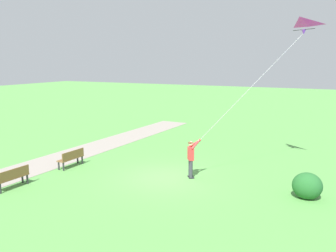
{
  "coord_description": "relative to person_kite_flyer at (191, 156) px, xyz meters",
  "views": [
    {
      "loc": [
        -7.12,
        14.07,
        5.35
      ],
      "look_at": [
        -0.54,
        0.73,
        2.61
      ],
      "focal_mm": 37.97,
      "sensor_mm": 36.0,
      "label": 1
    }
  ],
  "objects": [
    {
      "name": "person_kite_flyer",
      "position": [
        0.0,
        0.0,
        0.0
      ],
      "size": [
        0.62,
        0.56,
        1.83
      ],
      "color": "#232328",
      "rests_on": "ground"
    },
    {
      "name": "park_bench_near_walkway",
      "position": [
        6.1,
        1.14,
        -0.54
      ],
      "size": [
        0.51,
        1.52,
        0.88
      ],
      "color": "brown",
      "rests_on": "ground"
    },
    {
      "name": "walkway_path",
      "position": [
        7.84,
        2.56,
        -1.04
      ],
      "size": [
        3.85,
        32.08,
        0.02
      ],
      "primitive_type": "cube",
      "rotation": [
        0.0,
        0.0,
        -0.05
      ],
      "color": "gray",
      "rests_on": "ground"
    },
    {
      "name": "flying_kite",
      "position": [
        -4.01,
        -2.83,
        5.8
      ],
      "size": [
        4.46,
        3.29,
        5.42
      ],
      "color": "#E02D9E"
    },
    {
      "name": "lakeside_shrub",
      "position": [
        -5.06,
        0.34,
        -0.52
      ],
      "size": [
        1.15,
        0.95,
        1.06
      ],
      "primitive_type": "ellipsoid",
      "color": "#236028",
      "rests_on": "ground"
    },
    {
      "name": "ground_plane",
      "position": [
        1.09,
        0.56,
        -1.05
      ],
      "size": [
        120.0,
        120.0,
        0.0
      ],
      "primitive_type": "plane",
      "color": "#569947"
    },
    {
      "name": "park_bench_far_walkway",
      "position": [
        6.26,
        4.63,
        -0.54
      ],
      "size": [
        0.51,
        1.52,
        0.88
      ],
      "color": "brown",
      "rests_on": "ground"
    }
  ]
}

